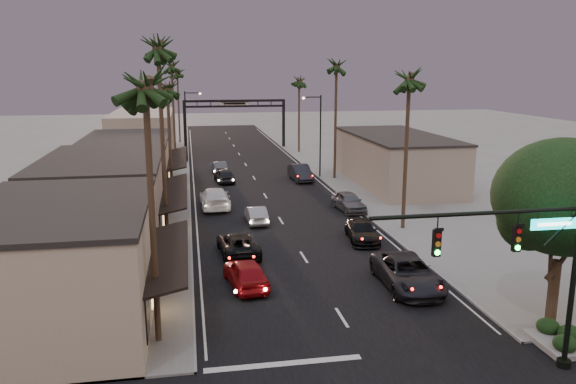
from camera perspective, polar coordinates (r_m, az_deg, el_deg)
name	(u,v)px	position (r m, az deg, el deg)	size (l,w,h in m)	color
ground	(261,189)	(56.02, -2.74, 0.28)	(200.00, 200.00, 0.00)	slate
road	(255,180)	(60.88, -3.35, 1.26)	(14.00, 120.00, 0.02)	black
sidewalk_left	(168,171)	(67.40, -12.12, 2.14)	(5.00, 92.00, 0.12)	slate
sidewalk_right	(325,166)	(69.34, 3.77, 2.67)	(5.00, 92.00, 0.12)	slate
storefront_near	(63,266)	(28.47, -21.92, -7.00)	(8.00, 12.00, 5.50)	tan
storefront_mid	(104,199)	(41.76, -18.16, -0.69)	(8.00, 14.00, 5.50)	gray
storefront_far	(127,165)	(57.40, -16.03, 2.64)	(8.00, 16.00, 5.00)	tan
storefront_dist	(144,134)	(80.03, -14.46, 5.74)	(8.00, 20.00, 6.00)	gray
building_right	(395,161)	(58.97, 10.87, 3.15)	(8.00, 18.00, 5.00)	gray
traffic_signal	(532,249)	(23.27, 23.55, -5.37)	(8.51, 0.22, 7.80)	black
corner_tree	(565,202)	(27.91, 26.33, -0.88)	(6.20, 6.20, 8.80)	#38281C
planter	(562,347)	(27.84, 26.04, -13.95)	(2.20, 2.60, 0.24)	gray
arch	(235,111)	(84.84, -5.44, 8.15)	(15.20, 0.40, 7.27)	black
streetlight_right	(318,129)	(61.27, 3.06, 6.37)	(2.13, 0.30, 9.00)	black
streetlight_left	(188,121)	(72.61, -10.12, 7.14)	(2.13, 0.30, 9.00)	black
palm_la	(145,77)	(23.38, -14.36, 11.23)	(3.20, 3.20, 13.20)	#38281C
palm_lb	(158,42)	(36.39, -13.09, 14.65)	(3.20, 3.20, 15.20)	#38281C
palm_lc	(167,84)	(50.37, -12.18, 10.67)	(3.20, 3.20, 12.20)	#38281C
palm_ld	(171,63)	(69.34, -11.76, 12.70)	(3.20, 3.20, 14.20)	#38281C
palm_ra	(410,73)	(41.37, 12.26, 11.69)	(3.20, 3.20, 13.20)	#38281C
palm_rb	(337,62)	(60.37, 4.95, 12.99)	(3.20, 3.20, 14.20)	#38281C
palm_rc	(299,78)	(79.87, 1.14, 11.49)	(3.20, 3.20, 12.20)	#38281C
palm_far	(177,71)	(92.33, -11.20, 11.99)	(3.20, 3.20, 13.20)	#38281C
oncoming_red	(246,273)	(31.25, -4.32, -8.20)	(1.85, 4.61, 1.57)	maroon
oncoming_pickup	(238,244)	(36.46, -5.10, -5.29)	(2.36, 5.13, 1.42)	black
oncoming_silver	(256,214)	(43.80, -3.26, -2.28)	(1.42, 4.06, 1.34)	#95959A
oncoming_white	(215,198)	(48.85, -7.44, -0.59)	(2.42, 5.95, 1.73)	white
oncoming_dgrey	(225,175)	(59.62, -6.47, 1.69)	(1.76, 4.39, 1.49)	black
oncoming_grey_far	(219,167)	(65.02, -7.00, 2.51)	(1.44, 4.14, 1.36)	#48494D
curbside_near	(408,273)	(31.73, 12.05, -8.03)	(2.78, 6.03, 1.68)	black
curbside_black	(362,231)	(39.57, 7.52, -3.95)	(1.94, 4.78, 1.39)	black
curbside_grey	(349,201)	(47.73, 6.19, -0.96)	(1.86, 4.62, 1.58)	#515257
curbside_far	(300,173)	(60.29, 1.26, 1.98)	(1.80, 5.16, 1.70)	black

